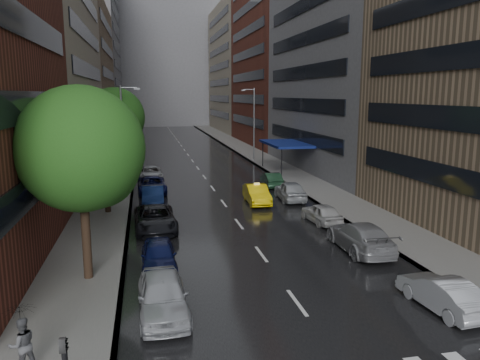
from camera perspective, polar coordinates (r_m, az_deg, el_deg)
name	(u,v)px	position (r m, az deg, el deg)	size (l,w,h in m)	color
ground	(336,355)	(16.58, 11.61, -20.22)	(220.00, 220.00, 0.00)	gray
road	(189,157)	(63.87, -6.18, 2.83)	(14.00, 140.00, 0.01)	black
sidewalk_left	(121,158)	(63.67, -14.28, 2.61)	(4.00, 140.00, 0.15)	gray
sidewalk_right	(254,155)	(65.30, 1.71, 3.11)	(4.00, 140.00, 0.15)	gray
buildings_left	(75,39)	(72.81, -19.45, 15.85)	(8.00, 108.00, 38.00)	maroon
buildings_right	(283,49)	(73.10, 5.29, 15.61)	(8.05, 109.10, 36.00)	#937A5B
building_far	(164,65)	(131.39, -9.22, 13.63)	(40.00, 14.00, 32.00)	slate
tree_near	(81,149)	(21.47, -18.83, 3.56)	(5.53, 5.53, 8.82)	#382619
tree_mid	(104,135)	(33.77, -16.22, 5.27)	(5.13, 5.13, 8.18)	#382619
tree_far	(115,117)	(46.63, -15.02, 7.38)	(5.68, 5.68, 9.05)	#382619
taxi	(257,194)	(36.34, 2.06, -1.74)	(1.56, 4.46, 1.47)	yellow
parked_cars_left	(154,206)	(33.08, -10.44, -3.14)	(2.70, 34.12, 1.58)	#AAADB4
parked_cars_right	(324,214)	(30.93, 10.22, -4.06)	(2.37, 29.57, 1.59)	#A9ACB3
ped_black_umbrella	(21,333)	(16.08, -25.12, -16.49)	(1.01, 0.98, 2.09)	#4F5054
street_lamp_left	(123,134)	(43.23, -14.03, 5.48)	(1.74, 0.22, 9.00)	gray
street_lamp_right	(253,122)	(59.71, 1.64, 7.07)	(1.74, 0.22, 9.00)	gray
awning	(286,144)	(50.56, 5.62, 4.42)	(4.00, 8.00, 3.12)	navy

